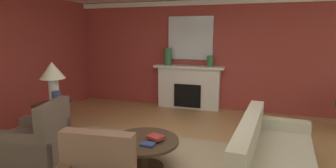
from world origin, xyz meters
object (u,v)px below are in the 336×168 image
object	(u,v)px
coffee_table	(144,147)
side_table	(56,119)
armchair_near_window	(38,142)
vase_on_side_table	(57,98)
fireplace	(189,88)
mantel_mirror	(190,38)
vase_mantel_right	(210,61)
table_lamp	(53,74)
vase_mantel_left	(168,57)
sofa	(271,164)

from	to	relation	value
coffee_table	side_table	distance (m)	2.03
armchair_near_window	vase_on_side_table	world-z (taller)	vase_on_side_table
fireplace	mantel_mirror	world-z (taller)	mantel_mirror
fireplace	vase_mantel_right	bearing A→B (deg)	-5.11
mantel_mirror	vase_mantel_right	world-z (taller)	mantel_mirror
fireplace	side_table	bearing A→B (deg)	-123.06
mantel_mirror	armchair_near_window	bearing A→B (deg)	-112.09
side_table	armchair_near_window	bearing A→B (deg)	-67.85
mantel_mirror	coffee_table	size ratio (longest dim) A/B	1.16
side_table	table_lamp	bearing A→B (deg)	-176.42
armchair_near_window	coffee_table	world-z (taller)	armchair_near_window
coffee_table	vase_mantel_left	world-z (taller)	vase_mantel_left
coffee_table	side_table	size ratio (longest dim) A/B	1.43
armchair_near_window	vase_mantel_right	world-z (taller)	vase_mantel_right
table_lamp	fireplace	bearing A→B (deg)	56.94
armchair_near_window	coffee_table	distance (m)	1.67
vase_on_side_table	fireplace	bearing A→B (deg)	60.20
vase_on_side_table	vase_mantel_left	bearing A→B (deg)	68.65
mantel_mirror	armchair_near_window	distance (m)	4.27
coffee_table	side_table	world-z (taller)	side_table
mantel_mirror	vase_mantel_right	bearing A→B (deg)	-17.18
mantel_mirror	vase_mantel_left	bearing A→B (deg)	-162.82
armchair_near_window	vase_on_side_table	size ratio (longest dim) A/B	3.82
sofa	armchair_near_window	distance (m)	3.39
fireplace	coffee_table	world-z (taller)	fireplace
coffee_table	armchair_near_window	bearing A→B (deg)	-170.42
sofa	vase_mantel_right	size ratio (longest dim) A/B	7.98
mantel_mirror	coffee_table	xyz separation A→B (m)	(0.15, -3.42, -1.48)
vase_on_side_table	armchair_near_window	bearing A→B (deg)	-75.71
table_lamp	vase_mantel_left	xyz separation A→B (m)	(1.27, 2.75, 0.11)
fireplace	coffee_table	bearing A→B (deg)	-87.46
mantel_mirror	vase_mantel_left	size ratio (longest dim) A/B	2.65
fireplace	vase_on_side_table	size ratio (longest dim) A/B	7.10
fireplace	sofa	xyz separation A→B (m)	(1.87, -3.19, -0.23)
vase_mantel_right	mantel_mirror	bearing A→B (deg)	162.82
vase_on_side_table	side_table	bearing A→B (deg)	141.34
side_table	vase_on_side_table	distance (m)	0.47
table_lamp	vase_on_side_table	bearing A→B (deg)	-38.66
armchair_near_window	side_table	world-z (taller)	armchair_near_window
sofa	table_lamp	size ratio (longest dim) A/B	2.91
table_lamp	vase_on_side_table	world-z (taller)	table_lamp
armchair_near_window	vase_mantel_left	world-z (taller)	vase_mantel_left
vase_on_side_table	mantel_mirror	bearing A→B (deg)	61.19
armchair_near_window	table_lamp	bearing A→B (deg)	112.15
fireplace	armchair_near_window	bearing A→B (deg)	-112.76
mantel_mirror	vase_on_side_table	distance (m)	3.61
vase_mantel_left	side_table	bearing A→B (deg)	-114.82
table_lamp	vase_on_side_table	distance (m)	0.44
sofa	coffee_table	distance (m)	1.73
sofa	coffee_table	xyz separation A→B (m)	(-1.72, -0.11, 0.04)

